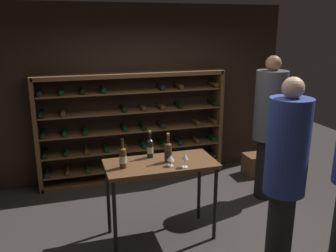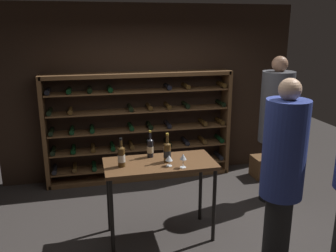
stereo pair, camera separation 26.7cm
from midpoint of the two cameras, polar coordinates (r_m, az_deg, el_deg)
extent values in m
plane|color=#383330|center=(4.51, 4.13, -17.26)|extent=(10.11, 10.11, 0.00)
cube|color=#332319|center=(5.87, -1.55, 5.36)|extent=(4.81, 0.10, 2.79)
cube|color=brown|center=(5.69, -17.85, -1.10)|extent=(0.06, 0.32, 1.76)
cube|color=brown|center=(6.16, 10.37, 0.67)|extent=(0.06, 0.32, 1.76)
cube|color=brown|center=(5.58, -3.30, 8.22)|extent=(2.93, 0.32, 0.06)
cube|color=brown|center=(6.04, -3.05, -7.96)|extent=(2.93, 0.32, 0.06)
cube|color=brown|center=(5.96, -3.07, -6.28)|extent=(2.85, 0.32, 0.02)
cylinder|color=black|center=(5.88, -16.39, -6.67)|extent=(0.08, 0.30, 0.08)
cylinder|color=#4C3314|center=(5.87, -13.41, -6.51)|extent=(0.08, 0.30, 0.08)
cylinder|color=black|center=(5.87, -10.44, -6.32)|extent=(0.08, 0.30, 0.08)
cylinder|color=#4C3314|center=(5.89, -7.47, -6.12)|extent=(0.08, 0.30, 0.08)
cylinder|color=black|center=(5.92, -4.53, -5.90)|extent=(0.08, 0.30, 0.08)
cylinder|color=#4C3314|center=(6.03, 1.20, -5.43)|extent=(0.08, 0.30, 0.08)
cylinder|color=black|center=(6.11, 3.97, -5.19)|extent=(0.08, 0.30, 0.08)
cylinder|color=black|center=(6.31, 9.27, -4.68)|extent=(0.08, 0.30, 0.08)
cube|color=brown|center=(5.85, -3.12, -3.45)|extent=(2.85, 0.32, 0.02)
cylinder|color=black|center=(5.77, -16.62, -3.81)|extent=(0.08, 0.30, 0.08)
cylinder|color=black|center=(5.76, -13.61, -3.63)|extent=(0.08, 0.30, 0.08)
cylinder|color=#4C3314|center=(5.76, -10.59, -3.45)|extent=(0.08, 0.30, 0.08)
cylinder|color=black|center=(5.78, -7.58, -3.25)|extent=(0.08, 0.30, 0.08)
cylinder|color=#4C3314|center=(5.81, -4.60, -3.05)|extent=(0.08, 0.30, 0.08)
cylinder|color=black|center=(5.86, -1.66, -2.84)|extent=(0.08, 0.30, 0.08)
cylinder|color=black|center=(5.93, 1.22, -2.62)|extent=(0.08, 0.30, 0.08)
cylinder|color=black|center=(6.00, 4.03, -2.41)|extent=(0.08, 0.30, 0.08)
cylinder|color=#4C3314|center=(6.10, 6.75, -2.20)|extent=(0.08, 0.30, 0.08)
cylinder|color=black|center=(6.20, 9.39, -1.99)|extent=(0.08, 0.30, 0.08)
cube|color=brown|center=(5.76, -3.16, -0.52)|extent=(2.85, 0.32, 0.02)
cylinder|color=black|center=(5.68, -16.87, -0.85)|extent=(0.08, 0.30, 0.08)
cylinder|color=black|center=(5.66, -13.81, -0.66)|extent=(0.08, 0.30, 0.08)
cylinder|color=black|center=(5.67, -10.74, -0.47)|extent=(0.08, 0.30, 0.08)
cylinder|color=black|center=(5.72, -4.67, -0.09)|extent=(0.08, 0.30, 0.08)
cylinder|color=black|center=(5.77, -1.69, 0.10)|extent=(0.08, 0.30, 0.08)
cylinder|color=black|center=(5.84, 1.23, 0.28)|extent=(0.08, 0.30, 0.08)
cylinder|color=#4C3314|center=(6.01, 6.85, 0.63)|extent=(0.08, 0.30, 0.08)
cylinder|color=#4C3314|center=(6.12, 9.52, 0.79)|extent=(0.08, 0.30, 0.08)
cube|color=brown|center=(5.68, -3.21, 2.49)|extent=(2.85, 0.32, 0.02)
cylinder|color=black|center=(5.60, -17.12, 2.21)|extent=(0.08, 0.30, 0.08)
cylinder|color=#4C3314|center=(5.59, -14.02, 2.40)|extent=(0.08, 0.30, 0.08)
cylinder|color=black|center=(5.64, -4.74, 2.95)|extent=(0.08, 0.30, 0.08)
cylinder|color=#4C3314|center=(5.69, -1.71, 3.11)|extent=(0.08, 0.30, 0.08)
cylinder|color=#4C3314|center=(5.76, 1.25, 3.26)|extent=(0.08, 0.30, 0.08)
cylinder|color=black|center=(5.84, 4.14, 3.40)|extent=(0.08, 0.30, 0.08)
cylinder|color=black|center=(6.05, 9.66, 3.64)|extent=(0.08, 0.30, 0.08)
cube|color=brown|center=(5.62, -3.26, 5.59)|extent=(2.85, 0.32, 0.02)
cylinder|color=black|center=(5.54, -17.37, 5.34)|extent=(0.08, 0.30, 0.08)
cylinder|color=black|center=(5.53, -14.23, 5.54)|extent=(0.08, 0.30, 0.08)
cylinder|color=black|center=(5.53, -11.07, 5.74)|extent=(0.08, 0.30, 0.08)
cylinder|color=black|center=(5.55, -7.93, 5.91)|extent=(0.08, 0.30, 0.08)
cylinder|color=black|center=(5.70, 1.27, 6.32)|extent=(0.08, 0.30, 0.08)
cylinder|color=#4C3314|center=(5.78, 4.20, 6.42)|extent=(0.08, 0.30, 0.08)
cylinder|color=#4C3314|center=(5.99, 9.79, 6.55)|extent=(0.08, 0.30, 0.08)
cube|color=brown|center=(4.10, 0.54, -6.08)|extent=(1.27, 0.60, 0.04)
cylinder|color=black|center=(4.00, -7.01, -14.37)|extent=(0.04, 0.04, 0.91)
cylinder|color=black|center=(4.26, 9.20, -12.49)|extent=(0.04, 0.04, 0.91)
cylinder|color=black|center=(4.44, -7.75, -11.19)|extent=(0.04, 0.04, 0.91)
cylinder|color=black|center=(4.67, 6.87, -9.72)|extent=(0.04, 0.04, 0.91)
cylinder|color=black|center=(5.39, 17.50, -6.86)|extent=(0.28, 0.28, 0.90)
cylinder|color=#4C4C51|center=(5.12, 18.35, 2.86)|extent=(0.43, 0.43, 0.97)
sphere|color=#AD7A5B|center=(5.03, 18.93, 9.33)|extent=(0.21, 0.21, 0.21)
cylinder|color=black|center=(3.92, 18.89, -16.18)|extent=(0.26, 0.26, 0.87)
cylinder|color=#2D3D8C|center=(3.54, 20.18, -3.55)|extent=(0.40, 0.40, 0.94)
sphere|color=tan|center=(3.40, 21.07, 5.46)|extent=(0.21, 0.21, 0.21)
cube|color=brown|center=(6.29, 16.67, -6.21)|extent=(0.48, 0.34, 0.35)
cylinder|color=black|center=(4.22, -1.05, -3.65)|extent=(0.07, 0.07, 0.21)
cone|color=black|center=(4.18, -1.06, -2.16)|extent=(0.07, 0.07, 0.03)
cylinder|color=black|center=(4.17, -1.06, -1.51)|extent=(0.03, 0.03, 0.07)
cylinder|color=#B7932D|center=(4.16, -1.07, -0.89)|extent=(0.03, 0.03, 0.02)
cylinder|color=#C6B28C|center=(4.22, -1.05, -3.78)|extent=(0.08, 0.08, 0.08)
cylinder|color=#4C3314|center=(3.95, -5.53, -5.03)|extent=(0.08, 0.08, 0.21)
cone|color=#4C3314|center=(3.91, -5.58, -3.39)|extent=(0.08, 0.08, 0.03)
cylinder|color=#4C3314|center=(3.90, -5.60, -2.74)|extent=(0.03, 0.03, 0.07)
cylinder|color=black|center=(3.88, -5.62, -2.11)|extent=(0.03, 0.03, 0.02)
cylinder|color=silver|center=(3.96, -5.53, -5.18)|extent=(0.08, 0.08, 0.08)
cylinder|color=#4C3314|center=(4.07, 1.76, -4.36)|extent=(0.08, 0.08, 0.21)
cone|color=#4C3314|center=(4.03, 1.78, -2.79)|extent=(0.08, 0.08, 0.03)
cylinder|color=#4C3314|center=(4.02, 1.78, -2.05)|extent=(0.03, 0.03, 0.08)
cylinder|color=#B7932D|center=(4.00, 1.79, -1.34)|extent=(0.03, 0.03, 0.02)
cylinder|color=black|center=(4.08, 1.76, -4.50)|extent=(0.08, 0.08, 0.08)
cylinder|color=silver|center=(3.96, 4.37, -6.61)|extent=(0.07, 0.07, 0.00)
cylinder|color=silver|center=(3.94, 4.38, -5.98)|extent=(0.01, 0.01, 0.09)
cone|color=silver|center=(3.91, 4.40, -4.93)|extent=(0.07, 0.07, 0.07)
cylinder|color=#590A14|center=(3.92, 4.40, -5.12)|extent=(0.04, 0.04, 0.02)
cylinder|color=silver|center=(3.99, 2.09, -6.39)|extent=(0.07, 0.07, 0.00)
cylinder|color=silver|center=(3.98, 2.09, -5.95)|extent=(0.01, 0.01, 0.06)
cone|color=silver|center=(3.95, 2.10, -5.13)|extent=(0.08, 0.08, 0.06)
cylinder|color=#590A14|center=(3.96, 2.10, -5.31)|extent=(0.04, 0.04, 0.02)
camera|label=1|loc=(0.13, -88.14, 0.52)|focal=38.15mm
camera|label=2|loc=(0.13, 91.86, -0.52)|focal=38.15mm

